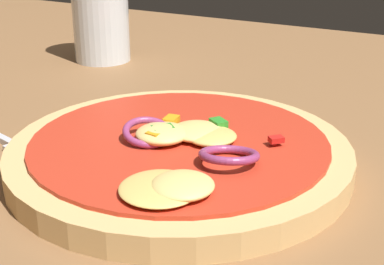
# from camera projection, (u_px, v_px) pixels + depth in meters

# --- Properties ---
(dining_table) EXTENTS (1.43, 0.99, 0.03)m
(dining_table) POSITION_uv_depth(u_px,v_px,m) (193.00, 161.00, 0.47)
(dining_table) COLOR brown
(dining_table) RESTS_ON ground
(pizza) EXTENTS (0.25, 0.25, 0.04)m
(pizza) POSITION_uv_depth(u_px,v_px,m) (180.00, 153.00, 0.42)
(pizza) COLOR tan
(pizza) RESTS_ON dining_table
(beer_glass) EXTENTS (0.07, 0.07, 0.12)m
(beer_glass) POSITION_uv_depth(u_px,v_px,m) (101.00, 17.00, 0.69)
(beer_glass) COLOR silver
(beer_glass) RESTS_ON dining_table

